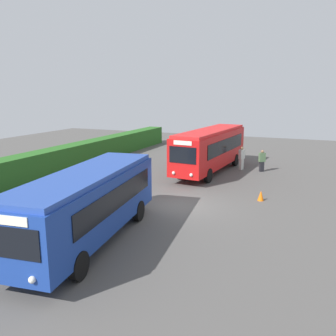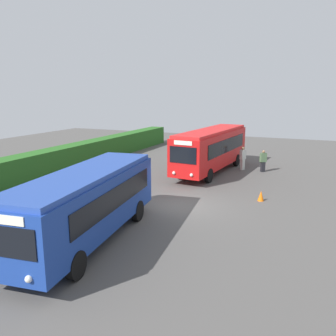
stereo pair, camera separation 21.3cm
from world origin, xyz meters
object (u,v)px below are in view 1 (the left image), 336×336
bus_blue (88,202)px  traffic_cone (261,196)px  bus_red (211,148)px  person_left (262,160)px  person_center (242,158)px

bus_blue → traffic_cone: (8.59, -5.73, -1.44)m
bus_blue → bus_red: bus_red is taller
bus_red → bus_blue: bearing=0.8°
person_left → traffic_cone: size_ratio=2.84×
person_center → traffic_cone: 8.33m
bus_red → traffic_cone: 7.85m
bus_blue → traffic_cone: size_ratio=15.89×
person_left → traffic_cone: person_left is taller
bus_red → person_center: size_ratio=5.61×
person_center → bus_blue: bearing=106.6°
bus_red → person_left: bearing=119.4°
bus_blue → person_left: (16.31, -4.64, -0.85)m
person_left → person_center: bearing=-131.8°
person_left → traffic_cone: bearing=-29.5°
person_center → traffic_cone: size_ratio=3.09×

